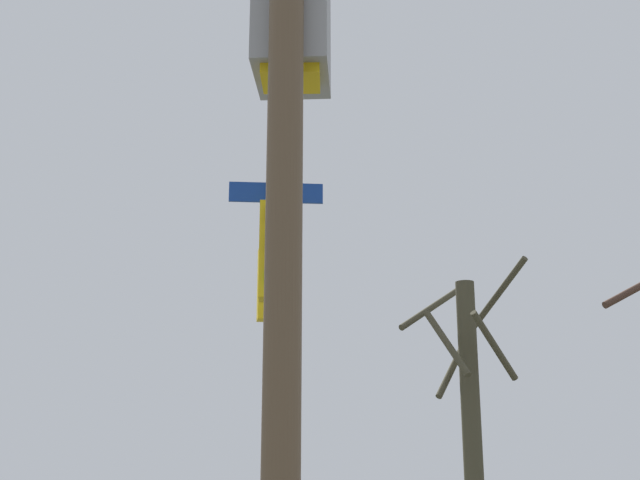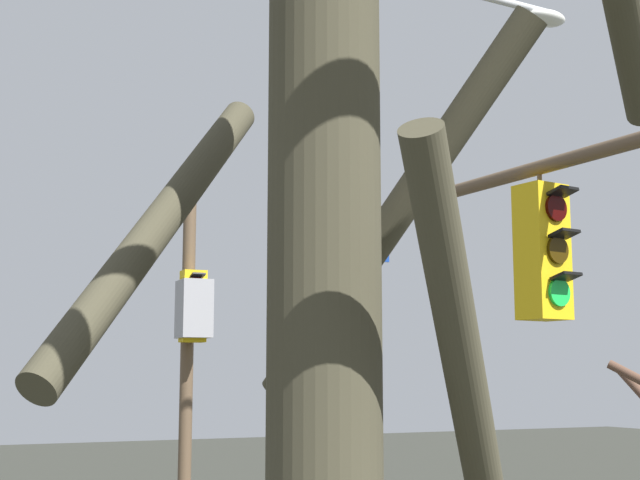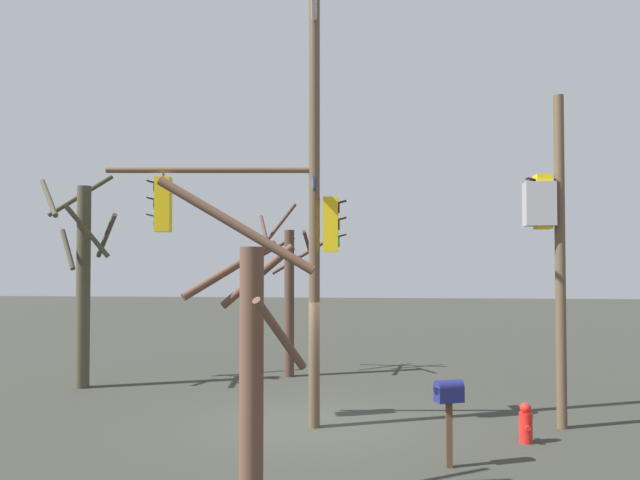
# 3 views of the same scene
# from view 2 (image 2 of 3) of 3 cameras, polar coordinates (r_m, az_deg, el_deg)

# --- Properties ---
(main_signal_pole_assembly) EXTENTS (3.95, 4.85, 8.69)m
(main_signal_pole_assembly) POSITION_cam_2_polar(r_m,az_deg,el_deg) (9.72, 4.50, -1.00)
(main_signal_pole_assembly) COLOR brown
(main_signal_pole_assembly) RESTS_ON ground
(secondary_pole_assembly) EXTENTS (0.50, 0.80, 6.67)m
(secondary_pole_assembly) POSITION_cam_2_polar(r_m,az_deg,el_deg) (14.27, -8.08, -6.26)
(secondary_pole_assembly) COLOR brown
(secondary_pole_assembly) RESTS_ON ground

